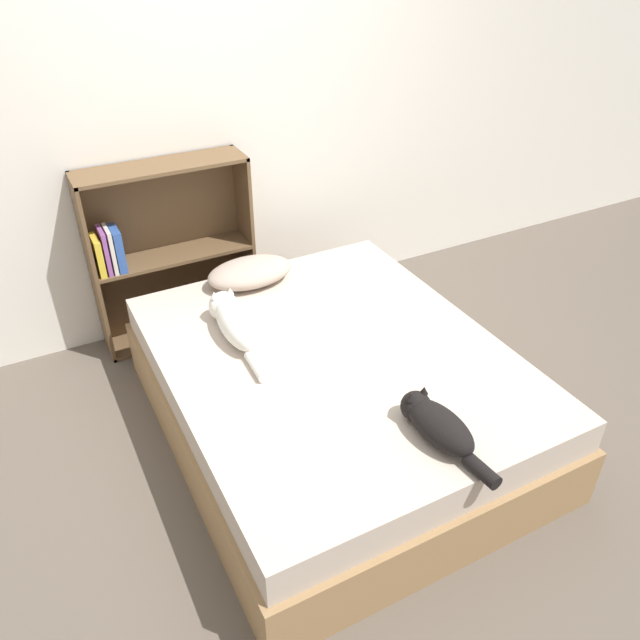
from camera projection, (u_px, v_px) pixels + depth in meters
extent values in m
plane|color=brown|center=(333.00, 426.00, 3.18)|extent=(8.00, 8.00, 0.00)
cube|color=white|center=(219.00, 113.00, 3.48)|extent=(8.00, 0.06, 2.50)
cube|color=#99754C|center=(333.00, 404.00, 3.10)|extent=(1.56, 1.92, 0.30)
cube|color=#C1B2A3|center=(334.00, 367.00, 2.97)|extent=(1.51, 1.86, 0.17)
ellipsoid|color=#B29E8E|center=(250.00, 272.00, 3.42)|extent=(0.48, 0.29, 0.14)
ellipsoid|color=white|center=(235.00, 324.00, 2.98)|extent=(0.17, 0.43, 0.15)
sphere|color=white|center=(223.00, 306.00, 3.12)|extent=(0.15, 0.15, 0.15)
cone|color=white|center=(214.00, 295.00, 3.06)|extent=(0.04, 0.04, 0.03)
cone|color=white|center=(230.00, 291.00, 3.09)|extent=(0.04, 0.04, 0.03)
cylinder|color=white|center=(257.00, 366.00, 2.80)|extent=(0.06, 0.19, 0.05)
ellipsoid|color=black|center=(440.00, 427.00, 2.42)|extent=(0.19, 0.35, 0.13)
sphere|color=black|center=(416.00, 406.00, 2.52)|extent=(0.13, 0.13, 0.13)
cone|color=black|center=(411.00, 396.00, 2.46)|extent=(0.04, 0.04, 0.03)
cone|color=black|center=(424.00, 390.00, 2.50)|extent=(0.04, 0.04, 0.03)
cylinder|color=black|center=(481.00, 471.00, 2.28)|extent=(0.07, 0.16, 0.06)
cube|color=brown|center=(93.00, 272.00, 3.42)|extent=(0.02, 0.26, 1.07)
cube|color=brown|center=(246.00, 238.00, 3.77)|extent=(0.02, 0.26, 1.07)
cube|color=brown|center=(184.00, 330.00, 3.89)|extent=(0.92, 0.26, 0.02)
cube|color=brown|center=(160.00, 166.00, 3.30)|extent=(0.92, 0.26, 0.02)
cube|color=brown|center=(173.00, 255.00, 3.60)|extent=(0.88, 0.26, 0.02)
cube|color=brown|center=(167.00, 246.00, 3.68)|extent=(0.92, 0.02, 1.07)
cube|color=gold|center=(98.00, 255.00, 3.34)|extent=(0.03, 0.16, 0.21)
cube|color=#8C4C99|center=(104.00, 251.00, 3.35)|extent=(0.02, 0.16, 0.25)
cube|color=beige|center=(110.00, 249.00, 3.36)|extent=(0.02, 0.16, 0.25)
cube|color=#2D519E|center=(117.00, 249.00, 3.38)|extent=(0.04, 0.16, 0.24)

